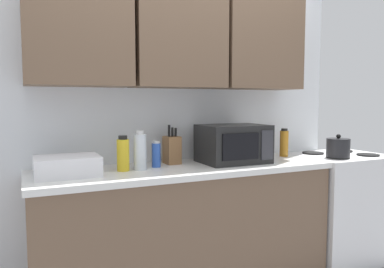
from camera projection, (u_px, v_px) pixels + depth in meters
wall_back_with_cabinets at (173, 72)px, 2.76m from camera, size 2.96×0.38×2.60m
counter_run at (186, 229)px, 2.64m from camera, size 2.09×0.63×0.90m
stove_range at (338, 206)px, 3.21m from camera, size 0.76×0.64×0.91m
kettle at (338, 147)px, 2.97m from camera, size 0.18×0.18×0.18m
microwave at (233, 144)px, 2.76m from camera, size 0.48×0.37×0.28m
dish_rack at (67, 166)px, 2.27m from camera, size 0.38×0.30×0.12m
knife_block at (172, 150)px, 2.70m from camera, size 0.11×0.13×0.28m
bottle_yellow_mustard at (123, 154)px, 2.42m from camera, size 0.08×0.08×0.23m
bottle_blue_cleaner at (156, 155)px, 2.56m from camera, size 0.06×0.06×0.18m
bottle_amber_vinegar at (284, 143)px, 3.07m from camera, size 0.07×0.07×0.23m
bottle_spice_jar at (264, 146)px, 3.05m from camera, size 0.05×0.05×0.18m
bottle_clear_tall at (140, 151)px, 2.46m from camera, size 0.08×0.08×0.26m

